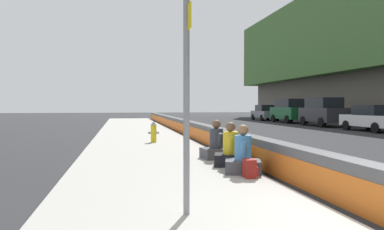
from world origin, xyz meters
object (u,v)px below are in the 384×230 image
Objects in this scene: route_sign_post at (187,70)px; parked_car_fourth at (373,118)px; backpack at (250,169)px; parked_car_far at (289,110)px; parked_car_farther at (265,113)px; parked_car_midline at (323,111)px; seated_person_rear at (216,146)px; seated_person_foreground at (243,158)px; fire_hydrant at (154,132)px; seated_person_middle at (230,152)px.

route_sign_post is 22.12m from parked_car_fourth.
backpack is 0.08× the size of parked_car_far.
parked_car_midline is at bearing -179.15° from parked_car_farther.
route_sign_post is 26.73m from parked_car_midline.
seated_person_rear is 31.37m from parked_car_farther.
seated_person_foreground is 28.49m from parked_car_far.
route_sign_post is 5.92m from seated_person_rear.
parked_car_far reaches higher than seated_person_rear.
seated_person_foreground is 0.25× the size of parked_car_fourth.
parked_car_far is (17.74, -14.49, 0.60)m from fire_hydrant.
parked_car_fourth is (5.69, -14.53, 0.27)m from fire_hydrant.
parked_car_midline reaches higher than seated_person_rear.
route_sign_post is 3.19× the size of seated_person_middle.
parked_car_far is at bearing -26.89° from backpack.
seated_person_middle is at bearing -1.68° from backpack.
seated_person_rear is 0.25× the size of parked_car_fourth.
parked_car_far reaches higher than seated_person_foreground.
fire_hydrant is 0.19× the size of parked_car_fourth.
seated_person_middle is 2.82× the size of backpack.
parked_car_midline reaches higher than fire_hydrant.
seated_person_foreground is 0.23× the size of parked_car_far.
route_sign_post is 3.55m from backpack.
backpack is at bearing -170.43° from fire_hydrant.
parked_car_far is (25.30, -13.08, 0.69)m from seated_person_foreground.
route_sign_post is 3.22× the size of seated_person_foreground.
parked_car_midline is at bearing -33.92° from route_sign_post.
parked_car_farther is (5.67, 0.19, -0.32)m from parked_car_far.
seated_person_middle is 32.59m from parked_car_farther.
seated_person_middle is 1.34m from seated_person_rear.
fire_hydrant is at bearing -2.34° from route_sign_post.
parked_car_midline reaches higher than parked_car_fourth.
parked_car_midline is (16.80, -13.09, 0.69)m from seated_person_rear.
route_sign_post is 4.75m from seated_person_middle.
seated_person_middle is 0.25× the size of parked_car_fourth.
seated_person_rear is 17.06m from parked_car_fourth.
seated_person_rear reaches higher than seated_person_middle.
route_sign_post reaches higher than parked_car_fourth.
parked_car_fourth is (10.87, -13.14, 0.37)m from seated_person_rear.
parked_car_midline is at bearing -33.56° from backpack.
backpack is at bearing 176.70° from seated_person_foreground.
route_sign_post reaches higher than fire_hydrant.
fire_hydrant is 2.20× the size of backpack.
parked_car_far is at bearing -27.81° from route_sign_post.
seated_person_foreground is (-7.57, -1.40, -0.10)m from fire_hydrant.
parked_car_fourth is at bearing -50.41° from seated_person_rear.
parked_car_farther is at bearing -31.42° from fire_hydrant.
backpack is 34.09m from parked_car_farther.
fire_hydrant is 0.18× the size of parked_car_far.
backpack is at bearing 153.11° from parked_car_far.
route_sign_post is 31.99m from parked_car_far.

